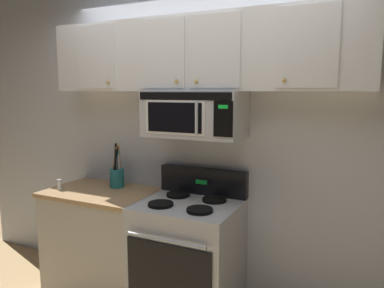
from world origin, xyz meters
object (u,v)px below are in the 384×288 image
stove_range (188,256)px  utensil_crock_teal (117,174)px  salt_shaker (59,185)px  over_range_microwave (195,114)px

stove_range → utensil_crock_teal: size_ratio=2.77×
stove_range → salt_shaker: 1.28m
stove_range → utensil_crock_teal: (-0.78, 0.16, 0.55)m
over_range_microwave → salt_shaker: (-1.18, -0.25, -0.63)m
over_range_microwave → salt_shaker: over_range_microwave is taller
over_range_microwave → stove_range: bearing=-89.9°
stove_range → over_range_microwave: size_ratio=1.47×
utensil_crock_teal → stove_range: bearing=-11.3°
stove_range → over_range_microwave: over_range_microwave is taller
utensil_crock_teal → salt_shaker: size_ratio=4.41×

